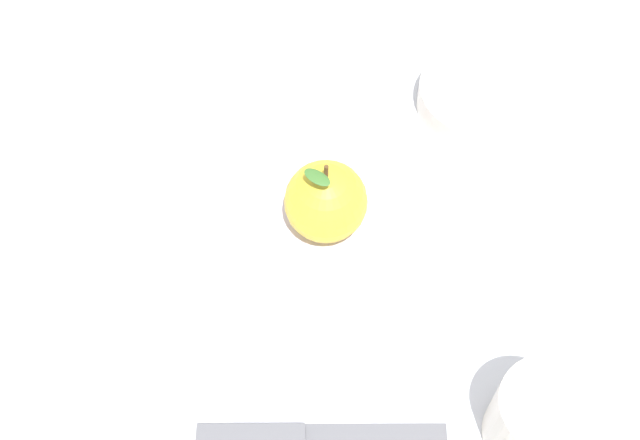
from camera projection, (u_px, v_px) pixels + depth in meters
ground_plane at (335, 262)px, 0.74m from camera, size 2.40×2.40×0.00m
dinner_plate at (320, 226)px, 0.75m from camera, size 0.26×0.26×0.02m
apple at (326, 201)px, 0.71m from camera, size 0.07×0.07×0.09m
side_bowl at (479, 95)px, 0.81m from camera, size 0.12×0.12×0.03m
cup at (537, 422)px, 0.63m from camera, size 0.07×0.07×0.07m
knife at (298, 434)px, 0.66m from camera, size 0.15×0.15×0.01m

